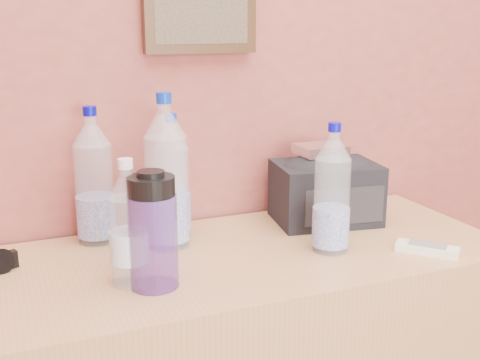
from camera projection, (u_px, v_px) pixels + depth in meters
name	position (u px, v px, depth m)	size (l,w,h in m)	color
picture_frame	(200.00, 4.00, 1.54)	(0.30, 0.03, 0.25)	#382311
pet_large_a	(173.00, 183.00, 1.53)	(0.09, 0.09, 0.32)	silver
pet_large_b	(94.00, 183.00, 1.49)	(0.09, 0.09, 0.34)	white
pet_large_c	(166.00, 180.00, 1.45)	(0.10, 0.10, 0.38)	white
pet_large_d	(332.00, 195.00, 1.43)	(0.08, 0.08, 0.31)	#C7E0FA
pet_small	(128.00, 230.00, 1.25)	(0.08, 0.08, 0.27)	silver
nalgene_bottle	(153.00, 231.00, 1.23)	(0.10, 0.10, 0.25)	#572D8B
ac_remote	(427.00, 249.00, 1.44)	(0.15, 0.05, 0.02)	white
toiletry_bag	(325.00, 189.00, 1.65)	(0.27, 0.20, 0.19)	black
foil_packet	(321.00, 149.00, 1.65)	(0.13, 0.11, 0.03)	silver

